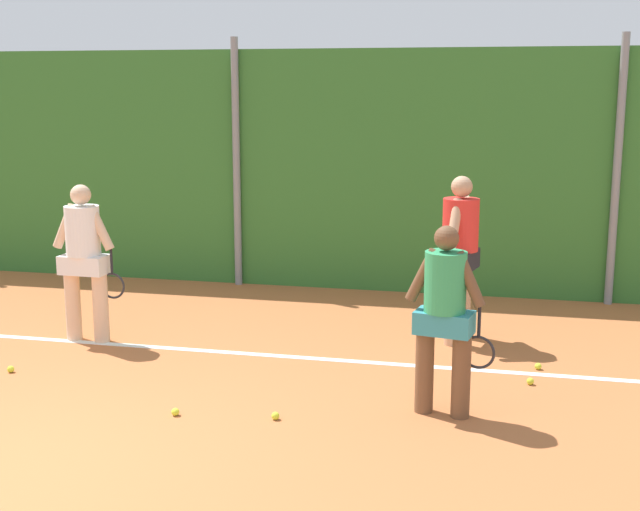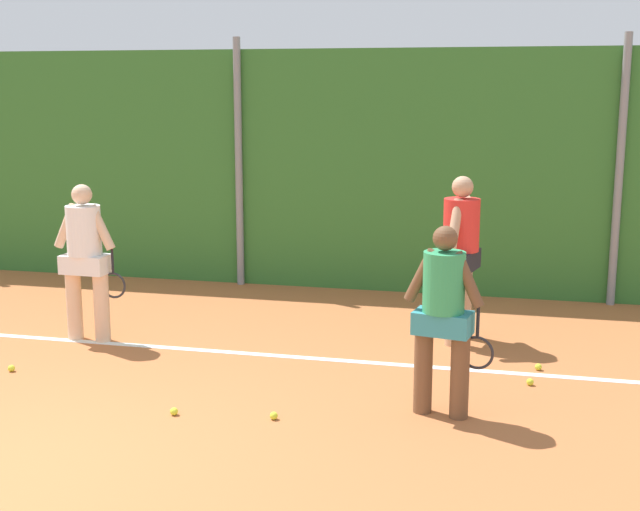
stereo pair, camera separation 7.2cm
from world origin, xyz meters
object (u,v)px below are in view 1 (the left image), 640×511
player_foreground_near (445,311)px  tennis_ball_7 (11,369)px  tennis_ball_6 (530,381)px  tennis_ball_9 (275,416)px  tennis_ball_3 (75,321)px  player_backcourt_far (460,249)px  tennis_ball_4 (175,412)px  tennis_ball_2 (538,366)px  tennis_ball_0 (68,287)px  player_midcourt (84,255)px

player_foreground_near → tennis_ball_7: (-4.13, 0.15, -0.86)m
tennis_ball_6 → tennis_ball_9: same height
player_foreground_near → tennis_ball_3: size_ratio=24.28×
tennis_ball_7 → tennis_ball_9: 2.86m
player_backcourt_far → tennis_ball_4: player_backcourt_far is taller
player_backcourt_far → tennis_ball_7: 4.68m
tennis_ball_2 → tennis_ball_4: same height
player_foreground_near → tennis_ball_9: 1.64m
tennis_ball_0 → tennis_ball_4: same height
tennis_ball_0 → tennis_ball_2: size_ratio=1.00×
player_foreground_near → tennis_ball_2: 1.80m
player_midcourt → tennis_ball_0: (-1.39, 2.08, -0.91)m
tennis_ball_2 → tennis_ball_4: (-2.98, -1.88, 0.00)m
tennis_ball_3 → tennis_ball_7: bearing=-82.1°
player_backcourt_far → tennis_ball_7: bearing=-50.7°
player_midcourt → player_backcourt_far: bearing=14.6°
player_backcourt_far → tennis_ball_9: size_ratio=26.96×
player_foreground_near → tennis_ball_9: size_ratio=24.28×
tennis_ball_7 → tennis_ball_9: same height
player_midcourt → tennis_ball_7: (-0.23, -1.12, -0.91)m
player_foreground_near → tennis_ball_6: 1.44m
tennis_ball_3 → tennis_ball_9: same height
player_midcourt → tennis_ball_7: 1.47m
tennis_ball_6 → tennis_ball_9: bearing=-147.4°
tennis_ball_4 → tennis_ball_6: (2.90, 1.42, 0.00)m
tennis_ball_3 → tennis_ball_0: bearing=121.3°
player_backcourt_far → tennis_ball_7: player_backcourt_far is taller
player_backcourt_far → tennis_ball_4: size_ratio=26.96×
tennis_ball_2 → tennis_ball_6: (-0.08, -0.46, 0.00)m
tennis_ball_0 → tennis_ball_3: 1.78m
player_foreground_near → tennis_ball_4: (-2.17, -0.53, -0.86)m
tennis_ball_6 → tennis_ball_7: size_ratio=1.00×
player_foreground_near → tennis_ball_9: player_foreground_near is taller
tennis_ball_9 → player_foreground_near: bearing=17.8°
tennis_ball_7 → tennis_ball_3: bearing=97.9°
tennis_ball_4 → tennis_ball_7: bearing=161.0°
tennis_ball_0 → tennis_ball_2: same height
player_backcourt_far → tennis_ball_7: (-4.11, -2.01, -0.97)m
player_backcourt_far → tennis_ball_3: bearing=-72.4°
tennis_ball_3 → tennis_ball_9: size_ratio=1.00×
tennis_ball_9 → tennis_ball_4: bearing=-173.2°
player_midcourt → tennis_ball_4: player_midcourt is taller
player_backcourt_far → tennis_ball_9: 3.06m
tennis_ball_2 → tennis_ball_4: size_ratio=1.00×
player_foreground_near → tennis_ball_3: (-4.36, 1.83, -0.86)m
player_backcourt_far → tennis_ball_2: size_ratio=26.96×
tennis_ball_2 → tennis_ball_3: (-5.18, 0.48, 0.00)m
tennis_ball_2 → tennis_ball_7: bearing=-166.3°
tennis_ball_0 → player_backcourt_far: bearing=-12.7°
player_foreground_near → tennis_ball_4: 2.39m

